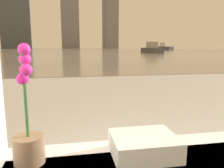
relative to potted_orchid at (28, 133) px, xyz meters
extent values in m
cylinder|color=#8C6B4C|center=(0.00, 0.00, -0.06)|extent=(0.11, 0.11, 0.10)
cylinder|color=#38662D|center=(0.00, 0.00, 0.14)|extent=(0.01, 0.01, 0.31)
sphere|color=#DB238E|center=(0.00, 0.01, 0.30)|extent=(0.04, 0.04, 0.04)
sphere|color=#DB238E|center=(0.00, 0.01, 0.27)|extent=(0.04, 0.04, 0.04)
sphere|color=#DB238E|center=(0.01, -0.02, 0.23)|extent=(0.04, 0.04, 0.04)
sphere|color=#DB238E|center=(-0.01, 0.01, 0.20)|extent=(0.04, 0.04, 0.04)
cube|color=silver|center=(0.43, -0.02, -0.10)|extent=(0.25, 0.21, 0.04)
cube|color=silver|center=(0.43, -0.02, -0.06)|extent=(0.25, 0.21, 0.04)
cube|color=gray|center=(0.72, 61.11, -0.63)|extent=(180.00, 110.00, 0.01)
cube|color=maroon|center=(20.78, 52.70, -0.40)|extent=(1.81, 2.71, 0.45)
cube|color=#B2A893|center=(20.78, 52.70, 0.08)|extent=(0.96, 1.14, 0.51)
cube|color=#4C4C51|center=(12.01, 30.71, -0.24)|extent=(2.12, 4.62, 0.78)
cube|color=#B2A893|center=(12.01, 30.71, 0.60)|extent=(1.33, 1.81, 0.89)
cube|color=#4C4C51|center=(25.53, 57.28, -0.15)|extent=(3.81, 5.82, 0.96)
cube|color=silver|center=(25.53, 57.28, 0.89)|extent=(2.05, 2.43, 1.10)
camera|label=1|loc=(0.16, -0.79, 0.31)|focal=35.00mm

